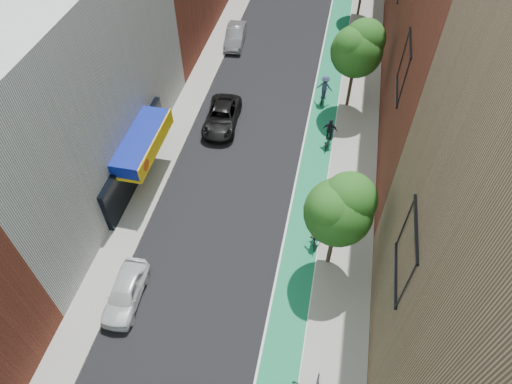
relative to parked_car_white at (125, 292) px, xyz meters
The scene contains 12 objects.
bike_lane 21.98m from the parked_car_white, 67.75° to the left, with size 2.00×68.00×0.01m, color #126944.
sidewalk_left 20.41m from the parked_car_white, 94.72° to the left, with size 2.00×68.00×0.15m, color gray.
sidewalk_right 23.04m from the parked_car_white, 61.98° to the left, with size 3.00×68.00×0.15m, color gray.
building_left_white 11.94m from the parked_car_white, 128.70° to the left, with size 8.00×20.00×12.00m, color silver.
tree_near 11.59m from the parked_car_white, 23.61° to the left, with size 3.40×3.36×6.42m.
tree_mid 21.31m from the parked_car_white, 61.50° to the left, with size 3.55×3.53×6.74m.
parked_car_white is the anchor object (origin of this frame).
parked_car_black 14.50m from the parked_car_white, 84.77° to the left, with size 2.24×4.85×1.35m, color black.
parked_car_silver 25.26m from the parked_car_white, 90.63° to the left, with size 1.49×4.28×1.41m, color #909398.
cyclist_lane_near 10.62m from the parked_car_white, 31.87° to the left, with size 0.89×1.86×2.08m.
cyclist_lane_mid 16.57m from the parked_car_white, 57.19° to the left, with size 1.04×1.97×2.05m.
cyclist_lane_far 20.32m from the parked_car_white, 66.48° to the left, with size 1.25×1.74×2.18m.
Camera 1 is at (4.51, -4.18, 21.41)m, focal length 32.00 mm.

